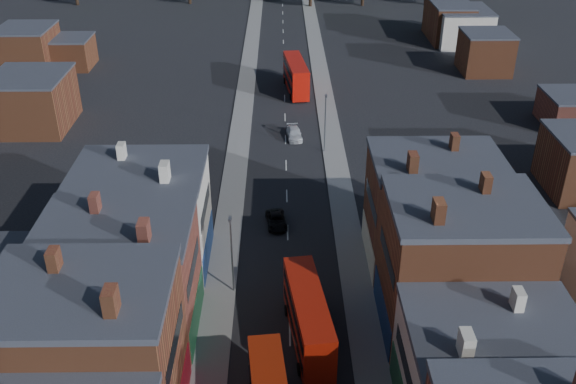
{
  "coord_description": "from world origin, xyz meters",
  "views": [
    {
      "loc": [
        -0.69,
        -18.03,
        37.73
      ],
      "look_at": [
        0.0,
        36.56,
        6.98
      ],
      "focal_mm": 40.0,
      "sensor_mm": 36.0,
      "label": 1
    }
  ],
  "objects_px": {
    "bus_2": "(296,75)",
    "car_2": "(276,220)",
    "bus_1": "(308,317)",
    "car_3": "(294,134)"
  },
  "relations": [
    {
      "from": "bus_1",
      "to": "car_2",
      "type": "xyz_separation_m",
      "value": [
        -2.7,
        18.47,
        -2.0
      ]
    },
    {
      "from": "car_2",
      "to": "car_3",
      "type": "height_order",
      "value": "car_3"
    },
    {
      "from": "bus_1",
      "to": "car_3",
      "type": "xyz_separation_m",
      "value": [
        -0.27,
        41.36,
        -1.93
      ]
    },
    {
      "from": "car_2",
      "to": "car_3",
      "type": "xyz_separation_m",
      "value": [
        2.43,
        22.9,
        0.07
      ]
    },
    {
      "from": "bus_2",
      "to": "car_3",
      "type": "height_order",
      "value": "bus_2"
    },
    {
      "from": "car_3",
      "to": "car_2",
      "type": "bearing_deg",
      "value": -101.94
    },
    {
      "from": "bus_2",
      "to": "bus_1",
      "type": "bearing_deg",
      "value": -97.15
    },
    {
      "from": "bus_2",
      "to": "car_2",
      "type": "bearing_deg",
      "value": -101.02
    },
    {
      "from": "bus_1",
      "to": "car_2",
      "type": "bearing_deg",
      "value": 90.79
    },
    {
      "from": "car_2",
      "to": "car_3",
      "type": "relative_size",
      "value": 0.94
    }
  ]
}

